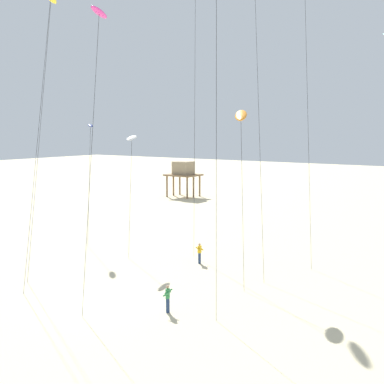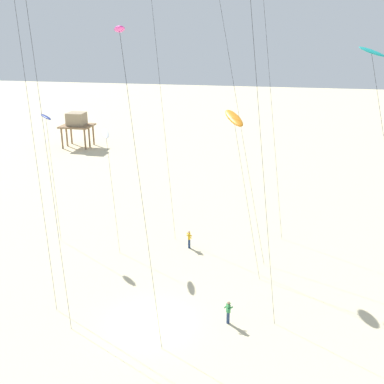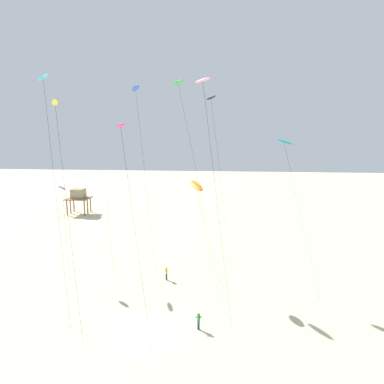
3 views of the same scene
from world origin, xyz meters
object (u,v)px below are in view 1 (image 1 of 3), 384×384
kite_flyer_middle (168,298)px  stilt_house (183,171)px  kite_orange (241,116)px  kite_flyer_nearest (200,253)px  kite_white (132,139)px  kite_magenta (99,16)px  kite_yellow (50,4)px  kite_navy (90,127)px

kite_flyer_middle → stilt_house: 52.64m
kite_orange → kite_flyer_nearest: 11.49m
kite_white → kite_flyer_middle: size_ratio=6.19×
kite_magenta → kite_yellow: 7.64m
kite_magenta → kite_flyer_middle: size_ratio=11.30×
kite_magenta → kite_navy: kite_magenta is taller
kite_navy → kite_orange: bearing=-4.0°
kite_magenta → stilt_house: bearing=118.7°
kite_yellow → kite_flyer_middle: (14.47, -4.22, -19.43)m
kite_white → kite_magenta: bearing=-61.1°
kite_yellow → kite_flyer_nearest: 22.61m
kite_magenta → stilt_house: kite_magenta is taller
kite_white → kite_flyer_nearest: size_ratio=6.19×
kite_yellow → kite_flyer_middle: bearing=-16.3°
kite_yellow → stilt_house: 44.98m
kite_orange → kite_flyer_middle: bearing=-84.2°
kite_flyer_nearest → stilt_house: size_ratio=0.30×
kite_yellow → kite_flyer_nearest: bearing=32.6°
kite_navy → kite_flyer_nearest: kite_navy is taller
kite_yellow → kite_flyer_nearest: kite_yellow is taller
kite_orange → stilt_house: kite_orange is taller
kite_yellow → kite_orange: size_ratio=1.70×
kite_flyer_middle → stilt_house: bearing=124.6°
kite_magenta → kite_orange: (6.31, 8.19, -6.53)m
kite_white → kite_yellow: bearing=-110.2°
kite_magenta → kite_white: size_ratio=1.83×
kite_white → kite_flyer_nearest: kite_white is taller
kite_orange → kite_flyer_nearest: bearing=-179.8°
kite_flyer_middle → stilt_house: size_ratio=0.30×
kite_magenta → kite_flyer_nearest: (2.64, 8.18, -17.42)m
kite_orange → kite_white: (-11.00, 0.30, -1.85)m
kite_flyer_nearest → kite_yellow: bearing=-147.4°
kite_magenta → kite_yellow: size_ratio=0.89×
kite_navy → kite_flyer_middle: 23.65m
kite_flyer_nearest → stilt_house: 41.43m
kite_flyer_nearest → kite_magenta: bearing=-107.9°
kite_white → kite_flyer_nearest: 11.64m
kite_navy → kite_white: size_ratio=1.10×
kite_yellow → kite_flyer_middle: kite_yellow is taller
kite_orange → kite_white: bearing=178.4°
kite_flyer_middle → stilt_house: stilt_house is taller
kite_white → kite_navy: bearing=171.6°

